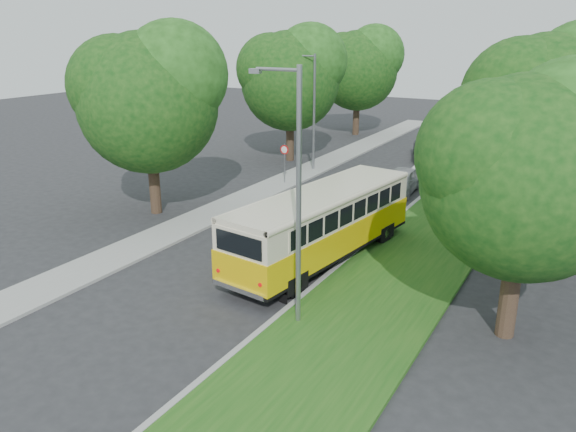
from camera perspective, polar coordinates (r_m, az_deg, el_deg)
The scene contains 13 objects.
ground at distance 22.19m, azimuth -5.70°, elevation -5.38°, with size 120.00×120.00×0.00m, color #272729.
curb at distance 24.67m, azimuth 7.94°, elevation -2.78°, with size 0.20×70.00×0.15m, color gray.
grass_verge at distance 23.99m, azimuth 13.15°, elevation -3.75°, with size 4.50×70.00×0.13m, color #1C5015.
sidewalk at distance 28.60m, azimuth -7.85°, elevation 0.19°, with size 2.20×70.00×0.12m, color gray.
treeline at distance 35.70m, azimuth 15.69°, elevation 12.93°, with size 24.27×41.91×9.46m.
lamppost_near at distance 16.59m, azimuth 0.82°, elevation 2.52°, with size 1.71×0.16×8.00m.
lamppost_far at distance 36.79m, azimuth 2.53°, elevation 10.88°, with size 1.71×0.16×7.50m.
warning_sign at distance 33.62m, azimuth -0.36°, elevation 6.02°, with size 0.56×0.10×2.50m.
vintage_bus at distance 22.35m, azimuth 3.49°, elevation -1.04°, with size 2.58×10.01×2.97m, color #EABC07, non-canonical shape.
car_silver at distance 32.76m, azimuth 11.40°, elevation 3.52°, with size 1.67×4.16×1.42m, color #A0A1A5.
car_white at distance 37.06m, azimuth 14.98°, elevation 4.92°, with size 1.43×4.11×1.35m, color silver.
car_blue at distance 39.83m, azimuth 15.99°, elevation 5.84°, with size 2.09×5.13×1.49m, color navy.
car_grey at distance 41.85m, azimuth 14.32°, elevation 6.52°, with size 2.36×5.12×1.42m, color #53565A.
Camera 1 is at (11.86, -16.50, 8.90)m, focal length 35.00 mm.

